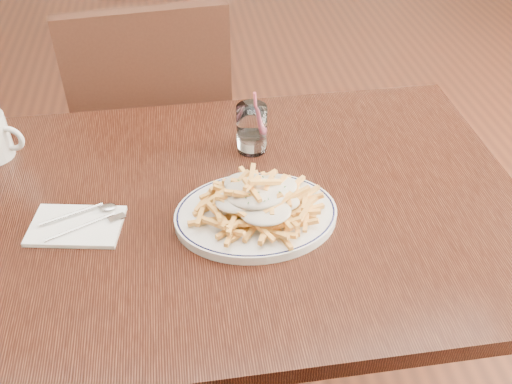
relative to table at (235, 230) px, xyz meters
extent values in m
cube|color=black|center=(0.00, 0.00, 0.06)|extent=(1.20, 0.80, 0.04)
cylinder|color=black|center=(-0.55, 0.35, -0.32)|extent=(0.05, 0.05, 0.71)
cylinder|color=black|center=(0.55, 0.35, -0.32)|extent=(0.05, 0.05, 0.71)
cube|color=black|center=(-0.18, 0.72, -0.22)|extent=(0.48, 0.48, 0.04)
cube|color=black|center=(-0.17, 0.52, 0.04)|extent=(0.44, 0.08, 0.48)
cylinder|color=black|center=(-0.01, 0.93, -0.46)|extent=(0.04, 0.04, 0.43)
cylinder|color=black|center=(-0.39, 0.89, -0.46)|extent=(0.04, 0.04, 0.43)
cylinder|color=black|center=(0.02, 0.55, -0.46)|extent=(0.04, 0.04, 0.43)
cylinder|color=black|center=(-0.36, 0.51, -0.46)|extent=(0.04, 0.04, 0.43)
torus|color=black|center=(0.04, -0.06, 0.09)|extent=(0.31, 0.31, 0.01)
ellipsoid|color=beige|center=(0.04, -0.06, 0.15)|extent=(0.19, 0.16, 0.03)
cube|color=white|center=(-0.31, -0.03, 0.08)|extent=(0.19, 0.14, 0.01)
cylinder|color=white|center=(0.06, 0.18, 0.13)|extent=(0.07, 0.07, 0.11)
cylinder|color=white|center=(0.06, 0.18, 0.10)|extent=(0.06, 0.06, 0.04)
cylinder|color=#D65170|center=(0.07, 0.19, 0.16)|extent=(0.02, 0.04, 0.15)
torus|color=silver|center=(-0.47, 0.23, 0.13)|extent=(0.06, 0.03, 0.06)
camera|label=1|loc=(-0.09, -0.88, 0.84)|focal=40.00mm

